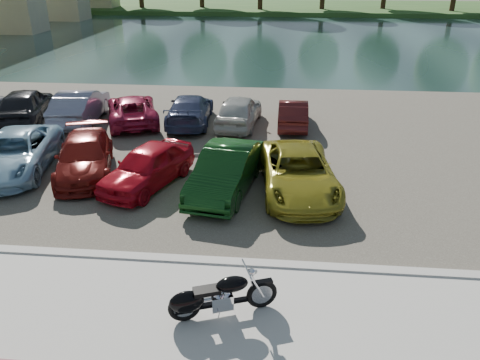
# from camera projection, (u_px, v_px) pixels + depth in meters

# --- Properties ---
(ground) EXTENTS (200.00, 200.00, 0.00)m
(ground) POSITION_uv_depth(u_px,v_px,m) (232.00, 322.00, 9.77)
(ground) COLOR #595447
(ground) RESTS_ON ground
(promenade) EXTENTS (60.00, 6.00, 0.10)m
(promenade) POSITION_uv_depth(u_px,v_px,m) (226.00, 357.00, 8.85)
(promenade) COLOR #B5B2AA
(promenade) RESTS_ON ground
(kerb) EXTENTS (60.00, 0.30, 0.14)m
(kerb) POSITION_uv_depth(u_px,v_px,m) (241.00, 263.00, 11.54)
(kerb) COLOR #B5B2AA
(kerb) RESTS_ON ground
(parking_lot) EXTENTS (60.00, 18.00, 0.04)m
(parking_lot) POSITION_uv_depth(u_px,v_px,m) (260.00, 140.00, 19.68)
(parking_lot) COLOR #444037
(parking_lot) RESTS_ON ground
(river) EXTENTS (120.00, 40.00, 0.00)m
(river) POSITION_uv_depth(u_px,v_px,m) (277.00, 39.00, 45.85)
(river) COLOR #1B302E
(river) RESTS_ON ground
(far_bank) EXTENTS (120.00, 24.00, 0.60)m
(far_bank) POSITION_uv_depth(u_px,v_px,m) (281.00, 7.00, 74.59)
(far_bank) COLOR #1E4819
(far_bank) RESTS_ON ground
(motorcycle) EXTENTS (2.24, 1.08, 1.05)m
(motorcycle) POSITION_uv_depth(u_px,v_px,m) (213.00, 297.00, 9.62)
(motorcycle) COLOR black
(motorcycle) RESTS_ON promenade
(car_2) EXTENTS (3.17, 5.35, 1.39)m
(car_2) POSITION_uv_depth(u_px,v_px,m) (15.00, 153.00, 16.43)
(car_2) COLOR #8DB5CD
(car_2) RESTS_ON parking_lot
(car_3) EXTENTS (3.10, 4.83, 1.30)m
(car_3) POSITION_uv_depth(u_px,v_px,m) (84.00, 157.00, 16.25)
(car_3) COLOR #5D100D
(car_3) RESTS_ON parking_lot
(car_4) EXTENTS (2.85, 4.30, 1.36)m
(car_4) POSITION_uv_depth(u_px,v_px,m) (147.00, 166.00, 15.40)
(car_4) COLOR #A70B18
(car_4) RESTS_ON parking_lot
(car_5) EXTENTS (2.23, 4.60, 1.45)m
(car_5) POSITION_uv_depth(u_px,v_px,m) (226.00, 171.00, 14.97)
(car_5) COLOR #0E3511
(car_5) RESTS_ON parking_lot
(car_6) EXTENTS (2.84, 5.16, 1.37)m
(car_6) POSITION_uv_depth(u_px,v_px,m) (298.00, 172.00, 14.94)
(car_6) COLOR olive
(car_6) RESTS_ON parking_lot
(car_8) EXTENTS (2.81, 4.83, 1.54)m
(car_8) POSITION_uv_depth(u_px,v_px,m) (26.00, 104.00, 21.76)
(car_8) COLOR black
(car_8) RESTS_ON parking_lot
(car_9) EXTENTS (2.06, 4.76, 1.52)m
(car_9) POSITION_uv_depth(u_px,v_px,m) (80.00, 106.00, 21.53)
(car_9) COLOR slate
(car_9) RESTS_ON parking_lot
(car_10) EXTENTS (3.58, 5.05, 1.28)m
(car_10) POSITION_uv_depth(u_px,v_px,m) (132.00, 109.00, 21.51)
(car_10) COLOR maroon
(car_10) RESTS_ON parking_lot
(car_11) EXTENTS (2.15, 4.70, 1.33)m
(car_11) POSITION_uv_depth(u_px,v_px,m) (190.00, 109.00, 21.39)
(car_11) COLOR navy
(car_11) RESTS_ON parking_lot
(car_12) EXTENTS (2.04, 4.30, 1.42)m
(car_12) POSITION_uv_depth(u_px,v_px,m) (239.00, 111.00, 21.04)
(car_12) COLOR #AFB1AC
(car_12) RESTS_ON parking_lot
(car_13) EXTENTS (1.31, 3.70, 1.22)m
(car_13) POSITION_uv_depth(u_px,v_px,m) (293.00, 113.00, 21.05)
(car_13) COLOR #4B1414
(car_13) RESTS_ON parking_lot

